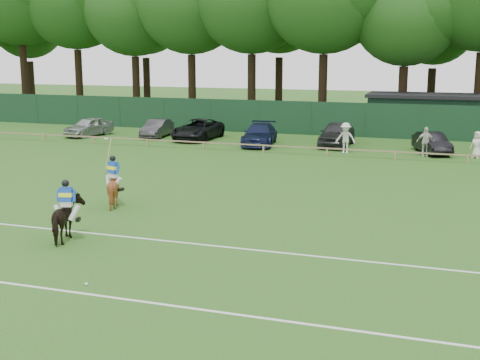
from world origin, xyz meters
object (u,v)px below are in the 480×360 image
at_px(spectator_left, 346,138).
at_px(spectator_right, 477,145).
at_px(horse_chestnut, 114,188).
at_px(utility_shed, 425,114).
at_px(sedan_navy, 260,134).
at_px(suv_black, 198,129).
at_px(estate_black, 432,143).
at_px(hatch_grey, 337,134).
at_px(sedan_grey, 157,128).
at_px(horse_dark, 67,219).
at_px(sedan_silver, 89,127).
at_px(spectator_mid, 425,142).
at_px(polo_ball, 86,284).

height_order(spectator_left, spectator_right, spectator_left).
relative_size(horse_chestnut, spectator_right, 0.95).
bearing_deg(spectator_right, utility_shed, 138.37).
bearing_deg(sedan_navy, suv_black, 157.68).
bearing_deg(sedan_navy, utility_shed, 32.57).
xyz_separation_m(sedan_navy, estate_black, (11.08, 0.03, -0.07)).
bearing_deg(hatch_grey, spectator_left, -69.33).
distance_m(hatch_grey, spectator_right, 8.94).
bearing_deg(hatch_grey, spectator_right, -14.04).
xyz_separation_m(sedan_grey, estate_black, (19.29, -1.32, 0.00)).
relative_size(horse_chestnut, hatch_grey, 0.32).
height_order(horse_dark, spectator_left, spectator_left).
bearing_deg(spectator_right, estate_black, -171.67).
relative_size(sedan_silver, sedan_grey, 1.05).
relative_size(spectator_left, utility_shed, 0.22).
distance_m(horse_dark, hatch_grey, 24.63).
bearing_deg(hatch_grey, estate_black, -11.03).
relative_size(suv_black, spectator_right, 3.26).
bearing_deg(hatch_grey, horse_chestnut, -106.54).
height_order(sedan_silver, sedan_navy, sedan_navy).
bearing_deg(spectator_right, spectator_left, -146.83).
bearing_deg(spectator_left, utility_shed, 65.97).
height_order(sedan_silver, estate_black, sedan_silver).
distance_m(suv_black, spectator_mid, 15.82).
bearing_deg(utility_shed, suv_black, -152.30).
height_order(estate_black, spectator_left, spectator_left).
height_order(sedan_navy, spectator_right, spectator_right).
relative_size(horse_dark, estate_black, 0.46).
distance_m(sedan_silver, spectator_right, 26.94).
bearing_deg(suv_black, sedan_grey, 177.50).
bearing_deg(hatch_grey, horse_dark, -101.21).
relative_size(horse_chestnut, suv_black, 0.29).
bearing_deg(polo_ball, hatch_grey, 86.04).
bearing_deg(estate_black, spectator_mid, -127.54).
bearing_deg(sedan_navy, hatch_grey, 4.44).
bearing_deg(spectator_mid, hatch_grey, 144.55).
xyz_separation_m(horse_chestnut, spectator_right, (14.37, 17.22, 0.04)).
bearing_deg(spectator_right, sedan_navy, -154.88).
bearing_deg(suv_black, horse_chestnut, -76.66).
relative_size(hatch_grey, spectator_right, 3.01).
xyz_separation_m(polo_ball, utility_shed, (7.09, 35.46, 1.49)).
relative_size(suv_black, sedan_navy, 1.05).
distance_m(spectator_left, spectator_mid, 4.73).
bearing_deg(sedan_navy, horse_dark, -98.58).
bearing_deg(spectator_mid, horse_dark, -128.27).
height_order(horse_dark, sedan_navy, horse_dark).
distance_m(estate_black, spectator_left, 5.31).
height_order(estate_black, spectator_mid, spectator_mid).
relative_size(horse_dark, sedan_grey, 0.46).
bearing_deg(spectator_right, horse_chestnut, -100.78).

